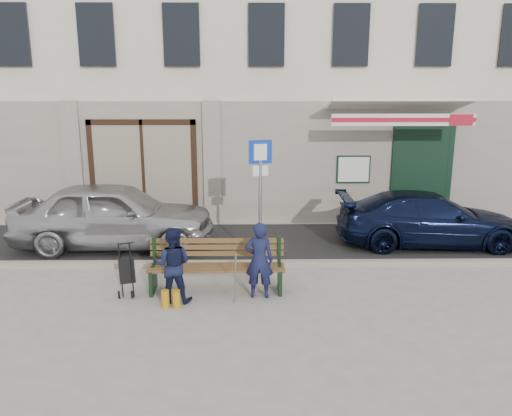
{
  "coord_description": "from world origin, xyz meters",
  "views": [
    {
      "loc": [
        -0.43,
        -8.05,
        3.52
      ],
      "look_at": [
        -0.3,
        1.6,
        1.2
      ],
      "focal_mm": 35.0,
      "sensor_mm": 36.0,
      "label": 1
    }
  ],
  "objects_px": {
    "bench": "(214,267)",
    "car_navy": "(429,219)",
    "parking_sign": "(260,183)",
    "car_silver": "(114,215)",
    "man": "(259,260)",
    "stroller": "(127,273)",
    "woman": "(173,265)"
  },
  "relations": [
    {
      "from": "car_navy",
      "to": "man",
      "type": "height_order",
      "value": "man"
    },
    {
      "from": "car_silver",
      "to": "stroller",
      "type": "relative_size",
      "value": 4.85
    },
    {
      "from": "man",
      "to": "stroller",
      "type": "bearing_deg",
      "value": -0.7
    },
    {
      "from": "parking_sign",
      "to": "man",
      "type": "distance_m",
      "value": 2.04
    },
    {
      "from": "man",
      "to": "car_navy",
      "type": "bearing_deg",
      "value": -140.58
    },
    {
      "from": "car_navy",
      "to": "parking_sign",
      "type": "height_order",
      "value": "parking_sign"
    },
    {
      "from": "car_navy",
      "to": "bench",
      "type": "bearing_deg",
      "value": 121.44
    },
    {
      "from": "bench",
      "to": "woman",
      "type": "distance_m",
      "value": 0.79
    },
    {
      "from": "car_silver",
      "to": "car_navy",
      "type": "xyz_separation_m",
      "value": [
        7.15,
        0.09,
        -0.15
      ]
    },
    {
      "from": "stroller",
      "to": "car_silver",
      "type": "bearing_deg",
      "value": 88.51
    },
    {
      "from": "parking_sign",
      "to": "bench",
      "type": "bearing_deg",
      "value": -133.38
    },
    {
      "from": "car_silver",
      "to": "stroller",
      "type": "xyz_separation_m",
      "value": [
        0.9,
        -2.7,
        -0.35
      ]
    },
    {
      "from": "woman",
      "to": "stroller",
      "type": "distance_m",
      "value": 0.93
    },
    {
      "from": "bench",
      "to": "woman",
      "type": "relative_size",
      "value": 1.85
    },
    {
      "from": "car_navy",
      "to": "car_silver",
      "type": "bearing_deg",
      "value": 92.72
    },
    {
      "from": "car_navy",
      "to": "woman",
      "type": "height_order",
      "value": "woman"
    },
    {
      "from": "car_navy",
      "to": "parking_sign",
      "type": "bearing_deg",
      "value": 108.6
    },
    {
      "from": "car_navy",
      "to": "bench",
      "type": "relative_size",
      "value": 1.74
    },
    {
      "from": "car_navy",
      "to": "bench",
      "type": "height_order",
      "value": "car_navy"
    },
    {
      "from": "parking_sign",
      "to": "woman",
      "type": "height_order",
      "value": "parking_sign"
    },
    {
      "from": "car_silver",
      "to": "parking_sign",
      "type": "distance_m",
      "value": 3.55
    },
    {
      "from": "bench",
      "to": "stroller",
      "type": "distance_m",
      "value": 1.51
    },
    {
      "from": "car_navy",
      "to": "stroller",
      "type": "xyz_separation_m",
      "value": [
        -6.25,
        -2.8,
        -0.2
      ]
    },
    {
      "from": "parking_sign",
      "to": "bench",
      "type": "xyz_separation_m",
      "value": [
        -0.85,
        -1.52,
        -1.22
      ]
    },
    {
      "from": "bench",
      "to": "car_navy",
      "type": "bearing_deg",
      "value": 29.47
    },
    {
      "from": "parking_sign",
      "to": "man",
      "type": "relative_size",
      "value": 1.9
    },
    {
      "from": "car_navy",
      "to": "stroller",
      "type": "bearing_deg",
      "value": 116.05
    },
    {
      "from": "car_silver",
      "to": "man",
      "type": "bearing_deg",
      "value": -132.5
    },
    {
      "from": "man",
      "to": "woman",
      "type": "height_order",
      "value": "man"
    },
    {
      "from": "car_silver",
      "to": "car_navy",
      "type": "distance_m",
      "value": 7.16
    },
    {
      "from": "woman",
      "to": "car_navy",
      "type": "bearing_deg",
      "value": -144.2
    },
    {
      "from": "bench",
      "to": "stroller",
      "type": "bearing_deg",
      "value": -175.79
    }
  ]
}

